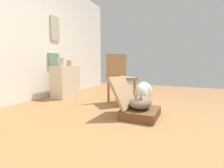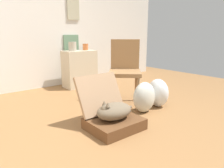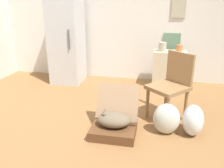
{
  "view_description": "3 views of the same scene",
  "coord_description": "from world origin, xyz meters",
  "px_view_note": "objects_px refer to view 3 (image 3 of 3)",
  "views": [
    {
      "loc": [
        -1.8,
        -0.55,
        0.7
      ],
      "look_at": [
        0.54,
        0.53,
        0.39
      ],
      "focal_mm": 26.2,
      "sensor_mm": 36.0,
      "label": 1
    },
    {
      "loc": [
        -1.03,
        -1.61,
        0.98
      ],
      "look_at": [
        0.52,
        0.32,
        0.39
      ],
      "focal_mm": 34.27,
      "sensor_mm": 36.0,
      "label": 2
    },
    {
      "loc": [
        0.76,
        -2.4,
        1.53
      ],
      "look_at": [
        0.16,
        0.57,
        0.44
      ],
      "focal_mm": 37.05,
      "sensor_mm": 36.0,
      "label": 3
    }
  ],
  "objects_px": {
    "plastic_bag_white": "(166,119)",
    "side_table": "(169,69)",
    "suitcase_base": "(114,130)",
    "plastic_bag_clear": "(193,120)",
    "vase_tall": "(162,47)",
    "refrigerator": "(67,41)",
    "chair": "(172,84)",
    "cat": "(113,119)",
    "vase_short": "(179,48)"
  },
  "relations": [
    {
      "from": "plastic_bag_white",
      "to": "side_table",
      "type": "relative_size",
      "value": 0.58
    },
    {
      "from": "suitcase_base",
      "to": "plastic_bag_white",
      "type": "height_order",
      "value": "plastic_bag_white"
    },
    {
      "from": "plastic_bag_clear",
      "to": "vase_tall",
      "type": "height_order",
      "value": "vase_tall"
    },
    {
      "from": "plastic_bag_white",
      "to": "side_table",
      "type": "distance_m",
      "value": 1.7
    },
    {
      "from": "plastic_bag_clear",
      "to": "refrigerator",
      "type": "height_order",
      "value": "refrigerator"
    },
    {
      "from": "side_table",
      "to": "vase_tall",
      "type": "distance_m",
      "value": 0.44
    },
    {
      "from": "vase_tall",
      "to": "chair",
      "type": "distance_m",
      "value": 1.27
    },
    {
      "from": "cat",
      "to": "plastic_bag_white",
      "type": "height_order",
      "value": "plastic_bag_white"
    },
    {
      "from": "suitcase_base",
      "to": "plastic_bag_white",
      "type": "xyz_separation_m",
      "value": [
        0.62,
        0.16,
        0.14
      ]
    },
    {
      "from": "plastic_bag_clear",
      "to": "side_table",
      "type": "relative_size",
      "value": 0.57
    },
    {
      "from": "cat",
      "to": "vase_short",
      "type": "bearing_deg",
      "value": 65.87
    },
    {
      "from": "plastic_bag_clear",
      "to": "side_table",
      "type": "xyz_separation_m",
      "value": [
        -0.24,
        1.66,
        0.15
      ]
    },
    {
      "from": "cat",
      "to": "plastic_bag_clear",
      "type": "bearing_deg",
      "value": 11.5
    },
    {
      "from": "cat",
      "to": "vase_tall",
      "type": "distance_m",
      "value": 1.98
    },
    {
      "from": "side_table",
      "to": "vase_short",
      "type": "xyz_separation_m",
      "value": [
        0.15,
        0.01,
        0.4
      ]
    },
    {
      "from": "plastic_bag_clear",
      "to": "plastic_bag_white",
      "type": "bearing_deg",
      "value": -173.79
    },
    {
      "from": "refrigerator",
      "to": "cat",
      "type": "bearing_deg",
      "value": -54.93
    },
    {
      "from": "side_table",
      "to": "cat",
      "type": "bearing_deg",
      "value": -110.38
    },
    {
      "from": "cat",
      "to": "refrigerator",
      "type": "bearing_deg",
      "value": 125.07
    },
    {
      "from": "plastic_bag_clear",
      "to": "vase_short",
      "type": "relative_size",
      "value": 3.18
    },
    {
      "from": "plastic_bag_clear",
      "to": "vase_short",
      "type": "bearing_deg",
      "value": 93.26
    },
    {
      "from": "cat",
      "to": "refrigerator",
      "type": "height_order",
      "value": "refrigerator"
    },
    {
      "from": "suitcase_base",
      "to": "refrigerator",
      "type": "xyz_separation_m",
      "value": [
        -1.27,
        1.8,
        0.75
      ]
    },
    {
      "from": "plastic_bag_white",
      "to": "vase_tall",
      "type": "relative_size",
      "value": 2.39
    },
    {
      "from": "plastic_bag_white",
      "to": "refrigerator",
      "type": "bearing_deg",
      "value": 138.88
    },
    {
      "from": "suitcase_base",
      "to": "vase_tall",
      "type": "distance_m",
      "value": 2.02
    },
    {
      "from": "plastic_bag_white",
      "to": "vase_short",
      "type": "distance_m",
      "value": 1.81
    },
    {
      "from": "chair",
      "to": "side_table",
      "type": "bearing_deg",
      "value": 131.76
    },
    {
      "from": "vase_tall",
      "to": "vase_short",
      "type": "relative_size",
      "value": 1.36
    },
    {
      "from": "plastic_bag_white",
      "to": "vase_tall",
      "type": "height_order",
      "value": "vase_tall"
    },
    {
      "from": "side_table",
      "to": "chair",
      "type": "relative_size",
      "value": 0.75
    },
    {
      "from": "chair",
      "to": "refrigerator",
      "type": "bearing_deg",
      "value": -169.76
    },
    {
      "from": "refrigerator",
      "to": "vase_short",
      "type": "distance_m",
      "value": 2.1
    },
    {
      "from": "plastic_bag_clear",
      "to": "suitcase_base",
      "type": "bearing_deg",
      "value": -168.4
    },
    {
      "from": "side_table",
      "to": "vase_tall",
      "type": "xyz_separation_m",
      "value": [
        -0.15,
        -0.03,
        0.42
      ]
    },
    {
      "from": "side_table",
      "to": "vase_short",
      "type": "distance_m",
      "value": 0.42
    },
    {
      "from": "plastic_bag_clear",
      "to": "chair",
      "type": "bearing_deg",
      "value": 122.82
    },
    {
      "from": "suitcase_base",
      "to": "vase_tall",
      "type": "relative_size",
      "value": 3.26
    },
    {
      "from": "plastic_bag_white",
      "to": "refrigerator",
      "type": "relative_size",
      "value": 0.24
    },
    {
      "from": "plastic_bag_white",
      "to": "side_table",
      "type": "bearing_deg",
      "value": 87.73
    },
    {
      "from": "suitcase_base",
      "to": "chair",
      "type": "relative_size",
      "value": 0.59
    },
    {
      "from": "side_table",
      "to": "vase_tall",
      "type": "bearing_deg",
      "value": -168.32
    },
    {
      "from": "vase_tall",
      "to": "vase_short",
      "type": "distance_m",
      "value": 0.3
    },
    {
      "from": "suitcase_base",
      "to": "side_table",
      "type": "height_order",
      "value": "side_table"
    },
    {
      "from": "suitcase_base",
      "to": "cat",
      "type": "height_order",
      "value": "cat"
    },
    {
      "from": "suitcase_base",
      "to": "plastic_bag_clear",
      "type": "distance_m",
      "value": 0.95
    },
    {
      "from": "plastic_bag_clear",
      "to": "refrigerator",
      "type": "xyz_separation_m",
      "value": [
        -2.2,
        1.61,
        0.61
      ]
    },
    {
      "from": "refrigerator",
      "to": "chair",
      "type": "distance_m",
      "value": 2.31
    },
    {
      "from": "side_table",
      "to": "vase_short",
      "type": "bearing_deg",
      "value": 4.67
    },
    {
      "from": "vase_tall",
      "to": "vase_short",
      "type": "xyz_separation_m",
      "value": [
        0.29,
        0.04,
        -0.02
      ]
    }
  ]
}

